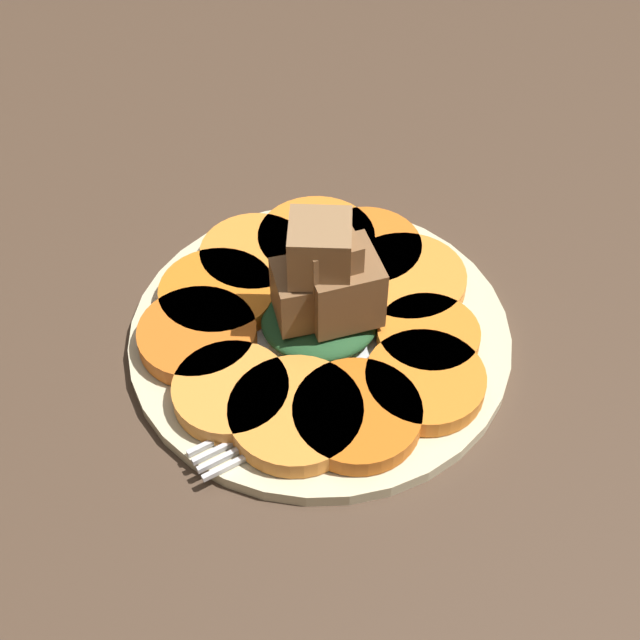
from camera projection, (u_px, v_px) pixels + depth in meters
The scene contains 15 objects.
table_slab at pixel (320, 350), 61.62cm from camera, with size 120.00×120.00×2.00cm, color #4C3828.
plate at pixel (320, 335), 60.48cm from camera, with size 25.76×25.76×1.05cm.
carrot_slice_0 at pixel (406, 280), 62.21cm from camera, with size 8.41×8.41×1.34cm, color orange.
carrot_slice_1 at pixel (366, 250), 64.26cm from camera, with size 7.95×7.95×1.34cm, color orange.
carrot_slice_2 at pixel (316, 241), 64.88cm from camera, with size 8.53×8.53×1.34cm, color orange.
carrot_slice_3 at pixel (255, 256), 63.83cm from camera, with size 7.81×7.81×1.34cm, color orange.
carrot_slice_4 at pixel (217, 295), 61.29cm from camera, with size 8.00×8.00×1.34cm, color orange.
carrot_slice_5 at pixel (198, 338), 58.69cm from camera, with size 7.89×7.89×1.34cm, color orange.
carrot_slice_6 at pixel (231, 392), 55.74cm from camera, with size 7.35×7.35×1.34cm, color #F9953A.
carrot_slice_7 at pixel (296, 414), 54.58cm from camera, with size 8.37×8.37×1.34cm, color orange.
carrot_slice_8 at pixel (357, 415), 54.55cm from camera, with size 8.00×8.00×1.34cm, color orange.
carrot_slice_9 at pixel (425, 381), 56.28cm from camera, with size 7.66×7.66×1.34cm, color orange.
carrot_slice_10 at pixel (428, 337), 58.75cm from camera, with size 6.79×6.79×1.34cm, color orange.
center_pile at pixel (325, 290), 57.13cm from camera, with size 7.98×7.10×9.46cm.
fork at pixel (322, 404), 55.69cm from camera, with size 17.70×9.02×0.40cm.
Camera 1 is at (-5.30, -39.12, 48.35)cm, focal length 50.00 mm.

